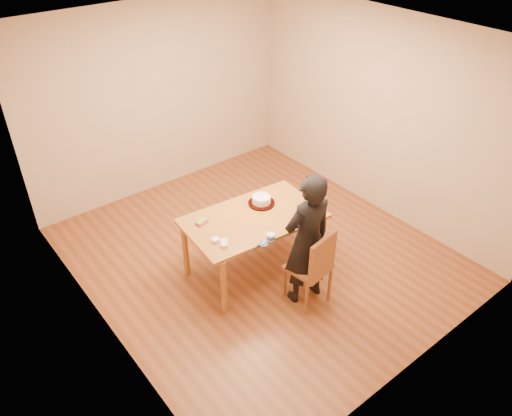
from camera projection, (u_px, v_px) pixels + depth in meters
room_shell at (241, 148)px, 5.76m from camera, size 4.00×4.50×2.70m
dining_table at (253, 218)px, 5.68m from camera, size 1.63×1.05×0.04m
dining_chair at (308, 267)px, 5.41m from camera, size 0.47×0.47×0.04m
cake_plate at (261, 203)px, 5.88m from camera, size 0.32×0.32×0.02m
cake at (261, 200)px, 5.85m from camera, size 0.22×0.22×0.07m
frosting_dome at (261, 196)px, 5.83m from camera, size 0.22×0.22×0.03m
frosting_tub at (271, 237)px, 5.29m from camera, size 0.09×0.09×0.08m
frosting_lid at (264, 244)px, 5.25m from camera, size 0.10×0.10×0.01m
frosting_dollop at (264, 243)px, 5.25m from camera, size 0.04×0.04×0.02m
ramekin_green at (224, 245)px, 5.22m from camera, size 0.08×0.08×0.04m
ramekin_yellow at (215, 240)px, 5.28m from camera, size 0.08×0.08×0.04m
ramekin_multi at (224, 241)px, 5.26m from camera, size 0.08×0.08×0.04m
candy_box_pink at (202, 223)px, 5.55m from camera, size 0.16×0.10×0.02m
candy_box_green at (201, 221)px, 5.54m from camera, size 0.14×0.09×0.02m
spatula at (256, 247)px, 5.21m from camera, size 0.16×0.04×0.01m
person at (307, 240)px, 5.25m from camera, size 0.62×0.45×1.58m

